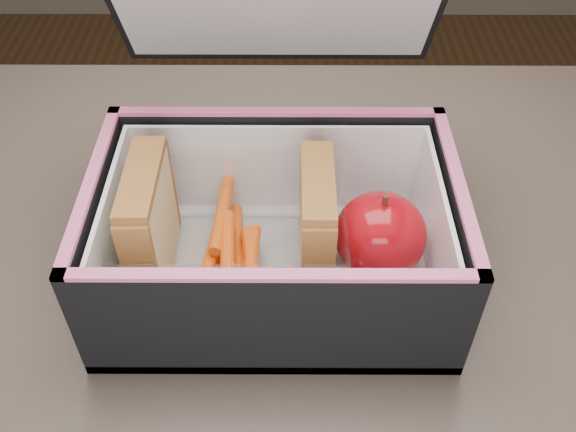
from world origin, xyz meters
name	(u,v)px	position (x,y,z in m)	size (l,w,h in m)	color
kitchen_table	(232,395)	(0.00, 0.00, 0.66)	(1.20, 0.80, 0.75)	brown
lunch_bag	(275,224)	(0.04, 0.06, 0.81)	(0.28, 0.28, 0.26)	black
plastic_tub	(234,239)	(0.01, 0.06, 0.80)	(0.17, 0.12, 0.07)	white
sandwich_left	(150,223)	(-0.06, 0.06, 0.82)	(0.03, 0.09, 0.10)	#CCB57D
sandwich_right	(316,225)	(0.07, 0.06, 0.81)	(0.02, 0.09, 0.10)	#CCB57D
carrot_sticks	(232,252)	(0.00, 0.06, 0.78)	(0.06, 0.14, 0.03)	#E74C09
paper_napkin	(377,268)	(0.12, 0.06, 0.77)	(0.08, 0.08, 0.01)	white
red_apple	(380,235)	(0.12, 0.06, 0.81)	(0.08, 0.08, 0.08)	maroon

